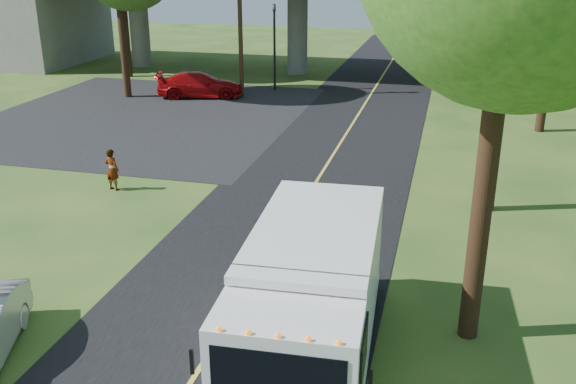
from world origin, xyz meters
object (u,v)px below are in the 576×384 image
(step_van, at_px, (311,296))
(red_sedan, at_px, (200,85))
(traffic_signal, at_px, (274,38))
(utility_pole, at_px, (240,17))
(pedestrian, at_px, (112,170))

(step_van, xyz_separation_m, red_sedan, (-11.99, 23.95, -0.86))
(traffic_signal, relative_size, step_van, 0.73)
(traffic_signal, distance_m, utility_pole, 2.86)
(utility_pole, xyz_separation_m, red_sedan, (-2.30, -0.94, -3.86))
(red_sedan, bearing_deg, traffic_signal, -68.16)
(utility_pole, distance_m, pedestrian, 16.87)
(utility_pole, relative_size, pedestrian, 5.80)
(step_van, bearing_deg, utility_pole, 108.08)
(utility_pole, distance_m, step_van, 26.88)
(utility_pole, bearing_deg, step_van, -68.72)
(step_van, relative_size, pedestrian, 4.59)
(step_van, height_order, pedestrian, step_van)
(red_sedan, bearing_deg, step_van, -169.31)
(utility_pole, relative_size, red_sedan, 1.78)
(utility_pole, xyz_separation_m, pedestrian, (0.42, -16.42, -3.82))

